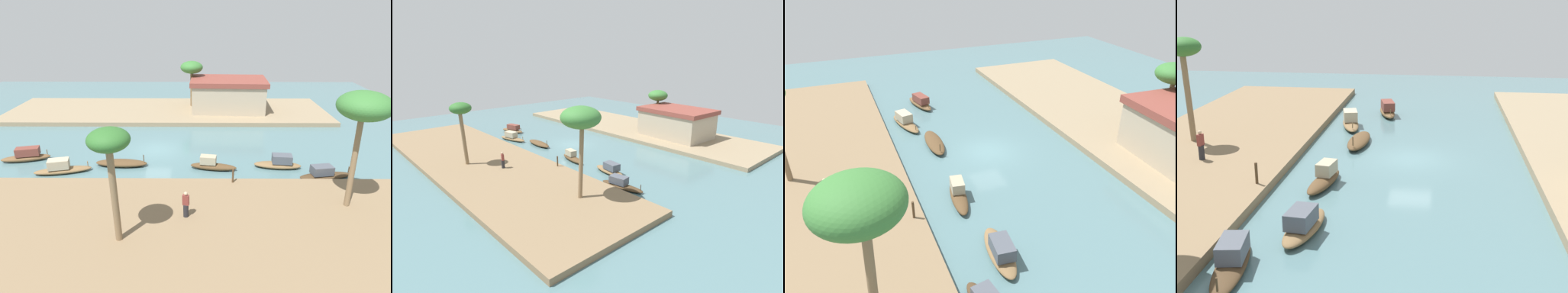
{
  "view_description": "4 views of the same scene",
  "coord_description": "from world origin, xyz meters",
  "views": [
    {
      "loc": [
        3.78,
        -28.19,
        11.88
      ],
      "look_at": [
        3.57,
        -0.63,
        0.59
      ],
      "focal_mm": 30.67,
      "sensor_mm": 36.0,
      "label": 1
    },
    {
      "loc": [
        30.88,
        -25.17,
        11.68
      ],
      "look_at": [
        3.2,
        -0.2,
        0.46
      ],
      "focal_mm": 29.66,
      "sensor_mm": 36.0,
      "label": 2
    },
    {
      "loc": [
        23.41,
        -10.0,
        13.84
      ],
      "look_at": [
        0.33,
        -0.76,
        0.75
      ],
      "focal_mm": 35.57,
      "sensor_mm": 36.0,
      "label": 3
    },
    {
      "loc": [
        28.97,
        1.56,
        9.43
      ],
      "look_at": [
        0.48,
        -2.18,
        0.8
      ],
      "focal_mm": 47.93,
      "sensor_mm": 36.0,
      "label": 4
    }
  ],
  "objects": [
    {
      "name": "sampan_with_red_awning",
      "position": [
        10.34,
        -3.69,
        0.42
      ],
      "size": [
        3.85,
        1.56,
        1.15
      ],
      "rotation": [
        0.0,
        0.0,
        -0.1
      ],
      "color": "brown",
      "rests_on": "river_water"
    },
    {
      "name": "mooring_post",
      "position": [
        6.28,
        -7.06,
        1.0
      ],
      "size": [
        0.14,
        0.14,
        1.05
      ],
      "primitive_type": "cylinder",
      "color": "#4C3823",
      "rests_on": "riverbank_left"
    },
    {
      "name": "person_on_near_bank",
      "position": [
        3.09,
        -11.34,
        1.21
      ],
      "size": [
        0.42,
        0.38,
        1.66
      ],
      "rotation": [
        0.0,
        0.0,
        2.92
      ],
      "color": "#232328",
      "rests_on": "riverbank_left"
    },
    {
      "name": "sampan_near_left_bank",
      "position": [
        13.4,
        -5.47,
        0.37
      ],
      "size": [
        4.28,
        1.71,
        1.03
      ],
      "rotation": [
        0.0,
        0.0,
        0.16
      ],
      "color": "#47331E",
      "rests_on": "river_water"
    },
    {
      "name": "river_water",
      "position": [
        0.0,
        0.0,
        0.0
      ],
      "size": [
        62.65,
        62.65,
        0.0
      ],
      "primitive_type": "plane",
      "color": "slate",
      "rests_on": "ground"
    },
    {
      "name": "sampan_with_tall_canopy",
      "position": [
        -10.73,
        -2.48,
        0.46
      ],
      "size": [
        4.07,
        1.94,
        1.17
      ],
      "rotation": [
        0.0,
        0.0,
        0.24
      ],
      "color": "brown",
      "rests_on": "river_water"
    },
    {
      "name": "riverbank_left",
      "position": [
        0.0,
        -11.96,
        0.24
      ],
      "size": [
        38.73,
        10.93,
        0.47
      ],
      "primitive_type": "cube",
      "color": "#846B4C",
      "rests_on": "ground"
    },
    {
      "name": "palm_tree_left_near",
      "position": [
        -0.43,
        -13.59,
        5.86
      ],
      "size": [
        2.08,
        2.08,
        6.34
      ],
      "color": "#7F6647",
      "rests_on": "riverbank_left"
    },
    {
      "name": "sampan_open_hull",
      "position": [
        -2.47,
        -3.44,
        0.26
      ],
      "size": [
        4.27,
        1.4,
        1.02
      ],
      "rotation": [
        0.0,
        0.0,
        -0.04
      ],
      "color": "brown",
      "rests_on": "river_water"
    },
    {
      "name": "sampan_midstream",
      "position": [
        4.93,
        -4.03,
        0.4
      ],
      "size": [
        3.8,
        1.49,
        1.15
      ],
      "rotation": [
        0.0,
        0.0,
        -0.15
      ],
      "color": "brown",
      "rests_on": "river_water"
    },
    {
      "name": "sampan_upstream_small",
      "position": [
        -6.9,
        -4.75,
        0.42
      ],
      "size": [
        4.46,
        2.06,
        1.16
      ],
      "rotation": [
        0.0,
        0.0,
        0.24
      ],
      "color": "brown",
      "rests_on": "river_water"
    }
  ]
}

